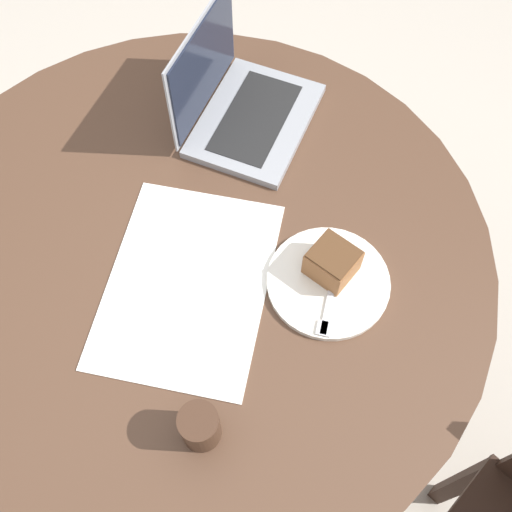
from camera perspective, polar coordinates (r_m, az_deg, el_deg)
The scene contains 8 objects.
ground_plane at distance 1.88m, azimuth -4.20°, elevation -10.82°, with size 12.00×12.00×0.00m, color #B7AD9E.
dining_table at distance 1.29m, azimuth -6.06°, elevation -2.15°, with size 1.20×1.20×0.78m.
paper_document at distance 1.13m, azimuth -6.51°, elevation -2.60°, with size 0.48×0.41×0.00m.
plate at distance 1.13m, azimuth 6.89°, elevation -2.46°, with size 0.23×0.23×0.01m.
cake_slice at distance 1.11m, azimuth 7.30°, elevation -0.58°, with size 0.09×0.09×0.07m.
fork at distance 1.10m, azimuth 6.99°, elevation -4.35°, with size 0.17×0.07×0.00m.
coffee_glass at distance 1.00m, azimuth -5.37°, elevation -15.87°, with size 0.07×0.07×0.09m.
laptop at distance 1.32m, azimuth -1.42°, elevation 14.16°, with size 0.32×0.26×0.24m.
Camera 1 is at (0.42, 0.39, 1.79)m, focal length 42.00 mm.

